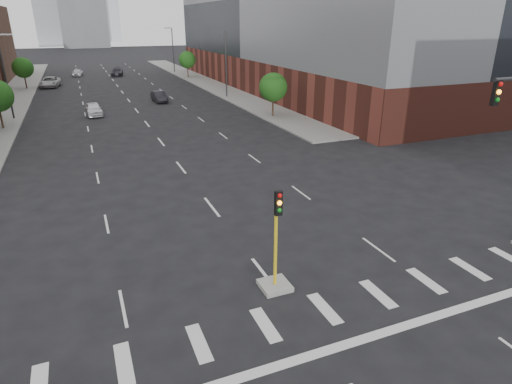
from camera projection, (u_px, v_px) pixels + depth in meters
sidewalk_left_far at (20, 90)px, 68.25m from camera, size 5.00×92.00×0.15m
sidewalk_right_far at (201, 81)px, 78.85m from camera, size 5.00×92.00×0.15m
building_right_main at (310, 16)px, 67.90m from camera, size 24.00×70.00×22.00m
median_traffic_signal at (275, 268)px, 17.39m from camera, size 1.20×1.20×4.40m
streetlight_right_a at (225, 62)px, 60.15m from camera, size 1.60×0.22×9.07m
streetlight_right_b at (173, 48)px, 90.19m from camera, size 1.60×0.22×9.07m
streetlight_left at (6, 74)px, 46.38m from camera, size 1.60×0.22×9.07m
tree_left_far at (23, 68)px, 68.23m from camera, size 3.20×3.20×4.85m
tree_right_near at (273, 87)px, 48.08m from camera, size 3.20×3.20×4.85m
tree_right_far at (187, 60)px, 82.42m from camera, size 3.20×3.20×4.85m
car_near_left at (93, 109)px, 49.96m from camera, size 1.99×4.53×1.52m
car_mid_right at (159, 97)px, 58.42m from camera, size 1.69×4.37×1.42m
car_far_left at (50, 82)px, 71.52m from camera, size 3.59×6.32×1.66m
car_deep_right at (117, 72)px, 86.34m from camera, size 2.94×5.54×1.53m
car_distant at (78, 73)px, 85.80m from camera, size 2.31×4.41×1.43m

